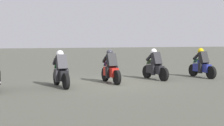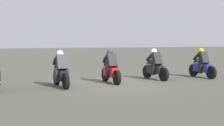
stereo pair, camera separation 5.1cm
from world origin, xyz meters
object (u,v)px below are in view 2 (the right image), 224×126
(rider_lane_a, at_px, (202,65))
(rider_lane_d, at_px, (61,72))
(rider_lane_b, at_px, (155,67))
(rider_lane_c, at_px, (111,69))

(rider_lane_a, distance_m, rider_lane_d, 7.51)
(rider_lane_b, height_order, rider_lane_d, same)
(rider_lane_c, bearing_deg, rider_lane_b, -82.04)
(rider_lane_a, height_order, rider_lane_c, same)
(rider_lane_b, distance_m, rider_lane_d, 4.90)
(rider_lane_a, xyz_separation_m, rider_lane_c, (-0.51, 5.09, 0.00))
(rider_lane_a, height_order, rider_lane_d, same)
(rider_lane_a, distance_m, rider_lane_c, 5.12)
(rider_lane_b, bearing_deg, rider_lane_c, 92.52)
(rider_lane_b, relative_size, rider_lane_d, 1.00)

